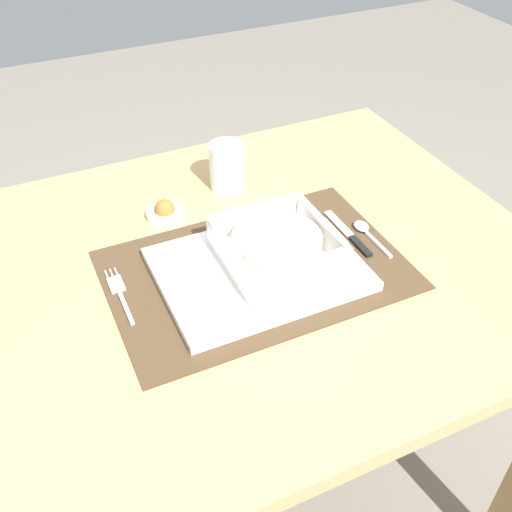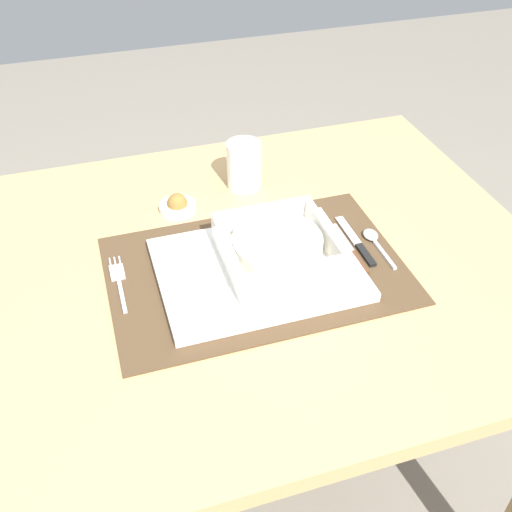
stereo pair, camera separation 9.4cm
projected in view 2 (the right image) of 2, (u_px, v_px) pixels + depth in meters
name	position (u px, v px, depth m)	size (l,w,h in m)	color
ground_plane	(249.00, 494.00, 1.45)	(6.00, 6.00, 0.00)	gray
dining_table	(246.00, 305.00, 1.04)	(0.99, 0.78, 0.74)	tan
placemat	(256.00, 270.00, 0.96)	(0.47, 0.31, 0.00)	#4C3823
serving_plate	(257.00, 269.00, 0.94)	(0.31, 0.24, 0.02)	white
porridge_bowl	(277.00, 249.00, 0.94)	(0.17, 0.17, 0.05)	white
fork	(119.00, 279.00, 0.93)	(0.02, 0.13, 0.00)	silver
spoon	(373.00, 239.00, 1.01)	(0.02, 0.11, 0.01)	silver
butter_knife	(357.00, 243.00, 1.00)	(0.01, 0.14, 0.01)	black
bread_knife	(351.00, 251.00, 0.99)	(0.01, 0.13, 0.01)	#59331E
drinking_glass	(244.00, 167.00, 1.13)	(0.06, 0.06, 0.09)	white
condiment_saucer	(178.00, 205.00, 1.08)	(0.07, 0.07, 0.04)	white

